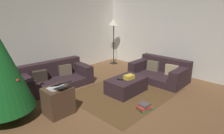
{
  "coord_description": "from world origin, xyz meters",
  "views": [
    {
      "loc": [
        -2.59,
        -2.27,
        2.06
      ],
      "look_at": [
        0.44,
        0.63,
        0.75
      ],
      "focal_mm": 30.56,
      "sensor_mm": 36.0,
      "label": 1
    }
  ],
  "objects_px": {
    "tv_remote": "(120,79)",
    "book_stack": "(145,107)",
    "corner_lamp": "(114,25)",
    "gift_box": "(129,77)",
    "ottoman": "(126,85)",
    "laptop": "(59,86)",
    "couch_left": "(54,77)",
    "couch_right": "(161,72)",
    "side_table": "(58,101)"
  },
  "relations": [
    {
      "from": "couch_left",
      "to": "book_stack",
      "type": "height_order",
      "value": "couch_left"
    },
    {
      "from": "gift_box",
      "to": "laptop",
      "type": "bearing_deg",
      "value": 169.59
    },
    {
      "from": "ottoman",
      "to": "tv_remote",
      "type": "relative_size",
      "value": 6.14
    },
    {
      "from": "gift_box",
      "to": "corner_lamp",
      "type": "bearing_deg",
      "value": 51.37
    },
    {
      "from": "couch_left",
      "to": "book_stack",
      "type": "distance_m",
      "value": 2.63
    },
    {
      "from": "couch_right",
      "to": "gift_box",
      "type": "bearing_deg",
      "value": 84.41
    },
    {
      "from": "couch_left",
      "to": "corner_lamp",
      "type": "xyz_separation_m",
      "value": [
        2.72,
        0.33,
        1.19
      ]
    },
    {
      "from": "laptop",
      "to": "book_stack",
      "type": "height_order",
      "value": "laptop"
    },
    {
      "from": "tv_remote",
      "to": "laptop",
      "type": "height_order",
      "value": "laptop"
    },
    {
      "from": "gift_box",
      "to": "side_table",
      "type": "distance_m",
      "value": 1.81
    },
    {
      "from": "gift_box",
      "to": "laptop",
      "type": "xyz_separation_m",
      "value": [
        -1.76,
        0.32,
        0.2
      ]
    },
    {
      "from": "tv_remote",
      "to": "couch_left",
      "type": "bearing_deg",
      "value": 101.14
    },
    {
      "from": "book_stack",
      "to": "couch_left",
      "type": "bearing_deg",
      "value": 102.98
    },
    {
      "from": "laptop",
      "to": "corner_lamp",
      "type": "bearing_deg",
      "value": 27.29
    },
    {
      "from": "couch_right",
      "to": "book_stack",
      "type": "height_order",
      "value": "couch_right"
    },
    {
      "from": "couch_right",
      "to": "corner_lamp",
      "type": "relative_size",
      "value": 0.92
    },
    {
      "from": "couch_right",
      "to": "side_table",
      "type": "bearing_deg",
      "value": 80.18
    },
    {
      "from": "ottoman",
      "to": "book_stack",
      "type": "relative_size",
      "value": 2.8
    },
    {
      "from": "couch_right",
      "to": "ottoman",
      "type": "height_order",
      "value": "couch_right"
    },
    {
      "from": "couch_left",
      "to": "laptop",
      "type": "xyz_separation_m",
      "value": [
        -0.71,
        -1.44,
        0.37
      ]
    },
    {
      "from": "book_stack",
      "to": "ottoman",
      "type": "bearing_deg",
      "value": 63.03
    },
    {
      "from": "couch_left",
      "to": "side_table",
      "type": "distance_m",
      "value": 1.56
    },
    {
      "from": "laptop",
      "to": "book_stack",
      "type": "bearing_deg",
      "value": -40.78
    },
    {
      "from": "ottoman",
      "to": "laptop",
      "type": "distance_m",
      "value": 1.81
    },
    {
      "from": "ottoman",
      "to": "laptop",
      "type": "bearing_deg",
      "value": 171.27
    },
    {
      "from": "side_table",
      "to": "laptop",
      "type": "xyz_separation_m",
      "value": [
        0.0,
        -0.06,
        0.34
      ]
    },
    {
      "from": "laptop",
      "to": "ottoman",
      "type": "bearing_deg",
      "value": -8.73
    },
    {
      "from": "couch_right",
      "to": "tv_remote",
      "type": "bearing_deg",
      "value": 80.89
    },
    {
      "from": "couch_right",
      "to": "side_table",
      "type": "distance_m",
      "value": 3.15
    },
    {
      "from": "gift_box",
      "to": "couch_right",
      "type": "bearing_deg",
      "value": -4.79
    },
    {
      "from": "gift_box",
      "to": "tv_remote",
      "type": "height_order",
      "value": "gift_box"
    },
    {
      "from": "ottoman",
      "to": "laptop",
      "type": "relative_size",
      "value": 2.42
    },
    {
      "from": "side_table",
      "to": "book_stack",
      "type": "bearing_deg",
      "value": -42.14
    },
    {
      "from": "ottoman",
      "to": "gift_box",
      "type": "relative_size",
      "value": 3.97
    },
    {
      "from": "tv_remote",
      "to": "book_stack",
      "type": "bearing_deg",
      "value": -121.64
    },
    {
      "from": "corner_lamp",
      "to": "book_stack",
      "type": "bearing_deg",
      "value": -126.43
    },
    {
      "from": "couch_left",
      "to": "corner_lamp",
      "type": "relative_size",
      "value": 1.13
    },
    {
      "from": "couch_right",
      "to": "side_table",
      "type": "height_order",
      "value": "couch_right"
    },
    {
      "from": "ottoman",
      "to": "side_table",
      "type": "height_order",
      "value": "side_table"
    },
    {
      "from": "gift_box",
      "to": "laptop",
      "type": "relative_size",
      "value": 0.61
    },
    {
      "from": "couch_left",
      "to": "ottoman",
      "type": "xyz_separation_m",
      "value": [
        1.02,
        -1.71,
        -0.06
      ]
    },
    {
      "from": "gift_box",
      "to": "tv_remote",
      "type": "relative_size",
      "value": 1.55
    },
    {
      "from": "book_stack",
      "to": "laptop",
      "type": "bearing_deg",
      "value": 139.22
    },
    {
      "from": "ottoman",
      "to": "book_stack",
      "type": "height_order",
      "value": "ottoman"
    },
    {
      "from": "side_table",
      "to": "laptop",
      "type": "bearing_deg",
      "value": -86.66
    },
    {
      "from": "gift_box",
      "to": "corner_lamp",
      "type": "height_order",
      "value": "corner_lamp"
    },
    {
      "from": "gift_box",
      "to": "side_table",
      "type": "xyz_separation_m",
      "value": [
        -1.76,
        0.38,
        -0.14
      ]
    },
    {
      "from": "tv_remote",
      "to": "laptop",
      "type": "bearing_deg",
      "value": 156.35
    },
    {
      "from": "ottoman",
      "to": "gift_box",
      "type": "xyz_separation_m",
      "value": [
        0.03,
        -0.06,
        0.23
      ]
    },
    {
      "from": "corner_lamp",
      "to": "gift_box",
      "type": "bearing_deg",
      "value": -128.63
    }
  ]
}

